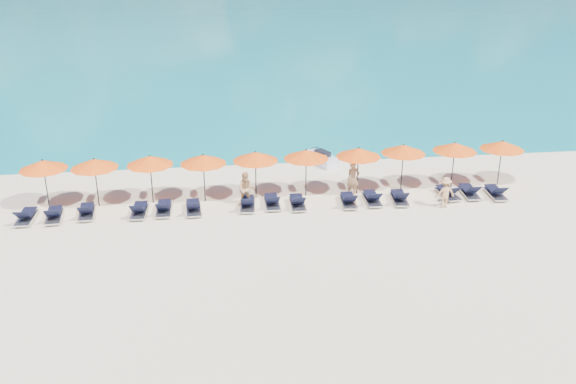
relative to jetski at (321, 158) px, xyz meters
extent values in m
plane|color=beige|center=(-2.59, -9.69, -0.31)|extent=(1400.00, 1400.00, 0.00)
cube|color=silver|center=(-0.01, 0.02, -0.05)|extent=(1.69, 2.24, 0.48)
cube|color=black|center=(0.07, -0.14, 0.31)|extent=(0.80, 0.98, 0.31)
cylinder|color=black|center=(-0.26, 0.49, 0.44)|extent=(0.45, 0.27, 0.05)
imported|color=tan|center=(0.70, -4.62, 0.53)|extent=(0.67, 0.50, 1.67)
imported|color=tan|center=(-4.26, -5.13, 0.48)|extent=(0.82, 0.54, 1.58)
imported|color=tan|center=(4.45, -6.43, 0.40)|extent=(0.96, 0.54, 1.42)
cylinder|color=black|center=(-13.02, -4.24, 0.79)|extent=(0.05, 0.05, 2.20)
cone|color=#F4520F|center=(-13.02, -4.24, 1.71)|extent=(2.10, 2.10, 0.42)
sphere|color=black|center=(-13.02, -4.24, 1.93)|extent=(0.08, 0.08, 0.08)
cylinder|color=black|center=(-10.84, -4.34, 0.79)|extent=(0.05, 0.05, 2.20)
cone|color=#F4520F|center=(-10.84, -4.34, 1.71)|extent=(2.10, 2.10, 0.42)
sphere|color=black|center=(-10.84, -4.34, 1.93)|extent=(0.08, 0.08, 0.08)
cylinder|color=black|center=(-8.45, -4.24, 0.79)|extent=(0.05, 0.05, 2.20)
cone|color=#F4520F|center=(-8.45, -4.24, 1.71)|extent=(2.10, 2.10, 0.42)
sphere|color=black|center=(-8.45, -4.24, 1.93)|extent=(0.08, 0.08, 0.08)
cylinder|color=black|center=(-6.11, -4.37, 0.79)|extent=(0.05, 0.05, 2.20)
cone|color=#F4520F|center=(-6.11, -4.37, 1.71)|extent=(2.10, 2.10, 0.42)
sphere|color=black|center=(-6.11, -4.37, 1.93)|extent=(0.08, 0.08, 0.08)
cylinder|color=black|center=(-3.76, -4.26, 0.79)|extent=(0.05, 0.05, 2.20)
cone|color=#F4520F|center=(-3.76, -4.26, 1.71)|extent=(2.10, 2.10, 0.42)
sphere|color=black|center=(-3.76, -4.26, 1.93)|extent=(0.08, 0.08, 0.08)
cylinder|color=black|center=(-1.44, -4.26, 0.79)|extent=(0.05, 0.05, 2.20)
cone|color=#F4520F|center=(-1.44, -4.26, 1.71)|extent=(2.10, 2.10, 0.42)
sphere|color=black|center=(-1.44, -4.26, 1.93)|extent=(0.08, 0.08, 0.08)
cylinder|color=black|center=(0.98, -4.28, 0.79)|extent=(0.05, 0.05, 2.20)
cone|color=#F4520F|center=(0.98, -4.28, 1.71)|extent=(2.10, 2.10, 0.42)
sphere|color=black|center=(0.98, -4.28, 1.93)|extent=(0.08, 0.08, 0.08)
cylinder|color=black|center=(3.17, -4.08, 0.79)|extent=(0.05, 0.05, 2.20)
cone|color=#F4520F|center=(3.17, -4.08, 1.71)|extent=(2.10, 2.10, 0.42)
sphere|color=black|center=(3.17, -4.08, 1.93)|extent=(0.08, 0.08, 0.08)
cylinder|color=black|center=(5.67, -4.08, 0.79)|extent=(0.05, 0.05, 2.20)
cone|color=#F4520F|center=(5.67, -4.08, 1.71)|extent=(2.10, 2.10, 0.42)
sphere|color=black|center=(5.67, -4.08, 1.93)|extent=(0.08, 0.08, 0.08)
cylinder|color=black|center=(8.00, -4.09, 0.79)|extent=(0.05, 0.05, 2.20)
cone|color=#F4520F|center=(8.00, -4.09, 1.71)|extent=(2.10, 2.10, 0.42)
sphere|color=black|center=(8.00, -4.09, 1.93)|extent=(0.08, 0.08, 0.08)
cube|color=silver|center=(-13.65, -5.62, -0.17)|extent=(0.65, 1.71, 0.06)
cube|color=black|center=(-13.65, -5.37, -0.01)|extent=(0.57, 1.11, 0.04)
cube|color=black|center=(-13.66, -6.17, 0.24)|extent=(0.56, 0.55, 0.43)
cube|color=silver|center=(-12.52, -5.61, -0.17)|extent=(0.78, 1.75, 0.06)
cube|color=black|center=(-12.54, -5.36, -0.01)|extent=(0.65, 1.15, 0.04)
cube|color=black|center=(-12.47, -6.16, 0.24)|extent=(0.60, 0.59, 0.43)
cube|color=silver|center=(-11.20, -5.41, -0.17)|extent=(0.76, 1.75, 0.06)
cube|color=black|center=(-11.22, -5.16, -0.01)|extent=(0.64, 1.14, 0.04)
cube|color=black|center=(-11.16, -5.95, 0.24)|extent=(0.59, 0.58, 0.43)
cube|color=silver|center=(-8.95, -5.55, -0.17)|extent=(0.71, 1.73, 0.06)
cube|color=black|center=(-8.94, -5.30, -0.01)|extent=(0.61, 1.13, 0.04)
cube|color=black|center=(-8.98, -6.10, 0.24)|extent=(0.58, 0.57, 0.43)
cube|color=silver|center=(-7.91, -5.46, -0.17)|extent=(0.63, 1.70, 0.06)
cube|color=black|center=(-7.91, -5.21, -0.01)|extent=(0.56, 1.10, 0.04)
cube|color=black|center=(-7.91, -6.01, 0.24)|extent=(0.55, 0.54, 0.43)
cube|color=silver|center=(-6.62, -5.54, -0.17)|extent=(0.70, 1.73, 0.06)
cube|color=black|center=(-6.63, -5.29, -0.01)|extent=(0.60, 1.13, 0.04)
cube|color=black|center=(-6.59, -6.09, 0.24)|extent=(0.58, 0.56, 0.43)
cube|color=silver|center=(-4.24, -5.42, -0.17)|extent=(0.77, 1.75, 0.06)
cube|color=black|center=(-4.22, -5.17, -0.01)|extent=(0.64, 1.14, 0.04)
cube|color=black|center=(-4.29, -5.96, 0.24)|extent=(0.59, 0.58, 0.43)
cube|color=silver|center=(-3.13, -5.33, -0.17)|extent=(0.62, 1.70, 0.06)
cube|color=black|center=(-3.13, -5.08, -0.01)|extent=(0.55, 1.10, 0.04)
cube|color=black|center=(-3.13, -5.88, 0.24)|extent=(0.55, 0.54, 0.43)
cube|color=silver|center=(-2.01, -5.53, -0.17)|extent=(0.66, 1.71, 0.06)
cube|color=black|center=(-2.01, -5.28, -0.01)|extent=(0.57, 1.11, 0.04)
cube|color=black|center=(-2.02, -6.08, 0.24)|extent=(0.56, 0.55, 0.43)
cube|color=silver|center=(0.30, -5.59, -0.17)|extent=(0.74, 1.74, 0.06)
cube|color=black|center=(0.32, -5.34, -0.01)|extent=(0.63, 1.14, 0.04)
cube|color=black|center=(0.26, -6.14, 0.24)|extent=(0.59, 0.58, 0.43)
cube|color=silver|center=(1.41, -5.49, -0.17)|extent=(0.65, 1.71, 0.06)
cube|color=black|center=(1.41, -5.24, -0.01)|extent=(0.57, 1.11, 0.04)
cube|color=black|center=(1.40, -6.04, 0.24)|extent=(0.56, 0.55, 0.43)
cube|color=silver|center=(2.66, -5.57, -0.17)|extent=(0.78, 1.75, 0.06)
cube|color=black|center=(2.68, -5.32, -0.01)|extent=(0.65, 1.15, 0.04)
cube|color=black|center=(2.60, -6.12, 0.24)|extent=(0.60, 0.59, 0.43)
cube|color=silver|center=(5.06, -5.26, -0.17)|extent=(0.77, 1.75, 0.06)
cube|color=black|center=(5.04, -5.01, -0.01)|extent=(0.65, 1.14, 0.04)
cube|color=black|center=(5.11, -5.81, 0.24)|extent=(0.60, 0.58, 0.43)
cube|color=silver|center=(6.09, -5.27, -0.17)|extent=(0.73, 1.74, 0.06)
cube|color=black|center=(6.10, -5.02, -0.01)|extent=(0.62, 1.13, 0.04)
cube|color=black|center=(6.05, -5.82, 0.24)|extent=(0.58, 0.57, 0.43)
cube|color=silver|center=(7.26, -5.51, -0.17)|extent=(0.73, 1.74, 0.06)
cube|color=black|center=(7.28, -5.26, -0.01)|extent=(0.62, 1.13, 0.04)
cube|color=black|center=(7.22, -6.06, 0.24)|extent=(0.58, 0.57, 0.43)
camera|label=1|loc=(-5.71, -31.60, 11.07)|focal=40.00mm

